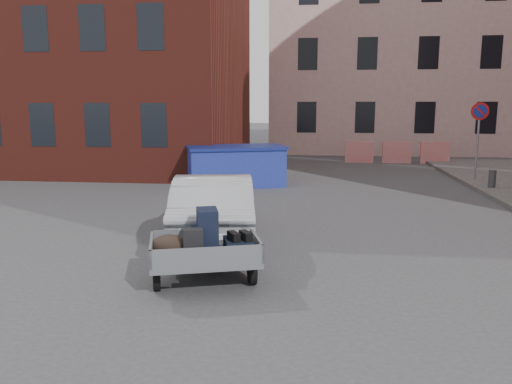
# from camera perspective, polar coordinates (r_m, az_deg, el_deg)

# --- Properties ---
(ground) EXTENTS (120.00, 120.00, 0.00)m
(ground) POSITION_cam_1_polar(r_m,az_deg,el_deg) (8.93, 3.91, -7.86)
(ground) COLOR #38383A
(ground) RESTS_ON ground
(building_brick) EXTENTS (12.00, 10.00, 14.00)m
(building_brick) POSITION_cam_1_polar(r_m,az_deg,el_deg) (23.81, -17.85, 19.99)
(building_brick) COLOR #591E16
(building_brick) RESTS_ON ground
(building_pink) EXTENTS (16.00, 8.00, 14.00)m
(building_pink) POSITION_cam_1_polar(r_m,az_deg,el_deg) (31.29, 17.70, 17.53)
(building_pink) COLOR tan
(building_pink) RESTS_ON ground
(no_parking_sign) EXTENTS (0.60, 0.09, 2.65)m
(no_parking_sign) POSITION_cam_1_polar(r_m,az_deg,el_deg) (18.84, 24.12, 7.04)
(no_parking_sign) COLOR gray
(no_parking_sign) RESTS_ON sidewalk
(barriers) EXTENTS (4.70, 0.18, 1.00)m
(barriers) POSITION_cam_1_polar(r_m,az_deg,el_deg) (23.90, 15.79, 4.39)
(barriers) COLOR red
(barriers) RESTS_ON ground
(trailer) EXTENTS (1.85, 1.97, 1.20)m
(trailer) POSITION_cam_1_polar(r_m,az_deg,el_deg) (7.55, -5.97, -6.45)
(trailer) COLOR black
(trailer) RESTS_ON ground
(dumpster) EXTENTS (3.56, 2.61, 1.34)m
(dumpster) POSITION_cam_1_polar(r_m,az_deg,el_deg) (16.71, -2.33, 3.01)
(dumpster) COLOR navy
(dumpster) RESTS_ON ground
(silver_car) EXTENTS (2.15, 4.39, 1.38)m
(silver_car) POSITION_cam_1_polar(r_m,az_deg,el_deg) (9.94, -4.81, -1.86)
(silver_car) COLOR #999AA0
(silver_car) RESTS_ON ground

